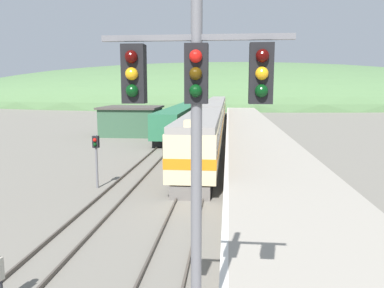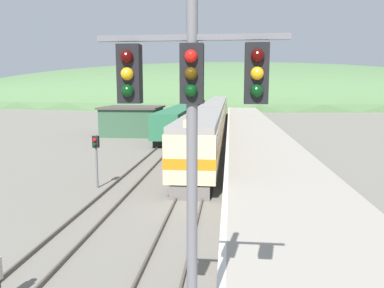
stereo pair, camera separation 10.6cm
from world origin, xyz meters
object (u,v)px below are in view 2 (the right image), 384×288
object	(u,v)px
carriage_second	(214,116)
signal_post_siding	(96,150)
signal_mast_main	(192,128)
carriage_third	(219,107)
siding_train	(187,116)
express_train_lead_car	(202,137)

from	to	relation	value
carriage_second	signal_post_siding	size ratio (longest dim) A/B	6.48
signal_mast_main	carriage_second	bearing A→B (deg)	91.89
carriage_second	signal_mast_main	world-z (taller)	signal_mast_main
carriage_third	signal_post_siding	world-z (taller)	carriage_third
carriage_second	carriage_third	size ratio (longest dim) A/B	1.00
signal_mast_main	signal_post_siding	size ratio (longest dim) A/B	2.41
carriage_third	siding_train	distance (m)	17.27
siding_train	signal_mast_main	distance (m)	49.87
siding_train	signal_mast_main	bearing A→B (deg)	-83.32
express_train_lead_car	carriage_second	xyz separation A→B (m)	(0.00, 21.57, -0.01)
signal_mast_main	signal_post_siding	bearing A→B (deg)	116.04
signal_mast_main	signal_post_siding	xyz separation A→B (m)	(-7.32, 14.99, -3.05)
express_train_lead_car	carriage_third	bearing A→B (deg)	90.00
carriage_third	carriage_second	bearing A→B (deg)	-90.00
siding_train	carriage_third	bearing A→B (deg)	75.48
siding_train	signal_mast_main	world-z (taller)	signal_mast_main
express_train_lead_car	signal_mast_main	size ratio (longest dim) A/B	2.53
siding_train	signal_mast_main	xyz separation A→B (m)	(5.78, -49.40, 3.62)
carriage_second	signal_mast_main	size ratio (longest dim) A/B	2.69
siding_train	express_train_lead_car	bearing A→B (deg)	-80.84
express_train_lead_car	signal_post_siding	bearing A→B (deg)	-127.71
carriage_third	siding_train	bearing A→B (deg)	-104.52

